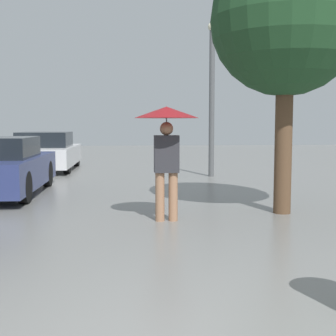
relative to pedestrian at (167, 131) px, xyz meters
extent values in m
cylinder|color=#9E7051|center=(-0.10, 0.00, -1.03)|extent=(0.14, 0.14, 0.76)
cylinder|color=#9E7051|center=(0.10, 0.00, -1.03)|extent=(0.14, 0.14, 0.76)
cube|color=#2D2D33|center=(0.00, 0.00, -0.36)|extent=(0.38, 0.22, 0.57)
sphere|color=#9E7051|center=(0.00, 0.00, 0.03)|extent=(0.21, 0.21, 0.21)
cylinder|color=#515456|center=(0.00, 0.00, -0.11)|extent=(0.02, 0.02, 0.61)
cone|color=maroon|center=(0.00, 0.00, 0.28)|extent=(1.00, 1.00, 0.17)
cube|color=navy|center=(-3.36, 3.05, -0.92)|extent=(1.75, 4.01, 0.64)
cylinder|color=black|center=(-2.57, 4.29, -1.10)|extent=(0.18, 0.62, 0.62)
cylinder|color=black|center=(-2.57, 1.81, -1.10)|extent=(0.18, 0.62, 0.62)
cube|color=silver|center=(-3.29, 8.44, -0.93)|extent=(1.84, 4.14, 0.60)
cube|color=black|center=(-3.29, 8.24, -0.40)|extent=(1.56, 1.86, 0.48)
cylinder|color=black|center=(-4.12, 9.72, -1.09)|extent=(0.18, 0.64, 0.64)
cylinder|color=black|center=(-2.47, 9.72, -1.09)|extent=(0.18, 0.64, 0.64)
cylinder|color=black|center=(-4.12, 7.16, -1.09)|extent=(0.18, 0.64, 0.64)
cylinder|color=black|center=(-2.47, 7.16, -1.09)|extent=(0.18, 0.64, 0.64)
cylinder|color=brown|center=(2.01, 0.48, -0.14)|extent=(0.29, 0.29, 2.53)
sphere|color=#1E4223|center=(2.01, 0.48, 1.81)|extent=(2.50, 2.50, 2.50)
cylinder|color=#515456|center=(1.78, 6.09, 0.67)|extent=(0.16, 0.16, 4.15)
sphere|color=beige|center=(1.78, 6.09, 2.82)|extent=(0.26, 0.26, 0.26)
camera|label=1|loc=(-0.57, -7.20, 0.11)|focal=50.00mm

